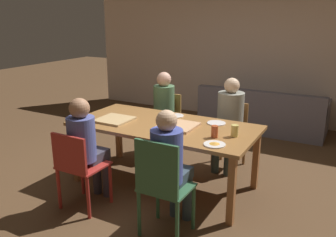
{
  "coord_description": "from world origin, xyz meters",
  "views": [
    {
      "loc": [
        1.94,
        -3.44,
        2.02
      ],
      "look_at": [
        0.0,
        0.1,
        0.82
      ],
      "focal_mm": 37.66,
      "sensor_mm": 36.0,
      "label": 1
    }
  ],
  "objects_px": {
    "plate_0": "(214,144)",
    "couch": "(262,115)",
    "chair_2": "(166,121)",
    "person_3": "(170,161)",
    "plate_2": "(175,116)",
    "person_2": "(162,108)",
    "chair_1": "(231,130)",
    "person_0": "(86,143)",
    "plate_1": "(216,123)",
    "pizza_box_1": "(115,120)",
    "chair_0": "(78,165)",
    "pizza_box_0": "(178,126)",
    "drinking_glass_1": "(215,132)",
    "drinking_glass_0": "(235,131)",
    "dining_table": "(164,130)",
    "person_1": "(229,116)",
    "chair_3": "(162,183)"
  },
  "relations": [
    {
      "from": "chair_0",
      "to": "chair_3",
      "type": "relative_size",
      "value": 0.89
    },
    {
      "from": "person_0",
      "to": "person_3",
      "type": "bearing_deg",
      "value": -0.29
    },
    {
      "from": "pizza_box_0",
      "to": "plate_2",
      "type": "bearing_deg",
      "value": 122.21
    },
    {
      "from": "dining_table",
      "to": "drinking_glass_1",
      "type": "bearing_deg",
      "value": -12.43
    },
    {
      "from": "chair_2",
      "to": "person_3",
      "type": "distance_m",
      "value": 2.05
    },
    {
      "from": "chair_3",
      "to": "couch",
      "type": "height_order",
      "value": "chair_3"
    },
    {
      "from": "dining_table",
      "to": "plate_1",
      "type": "distance_m",
      "value": 0.63
    },
    {
      "from": "plate_2",
      "to": "drinking_glass_1",
      "type": "relative_size",
      "value": 1.66
    },
    {
      "from": "couch",
      "to": "drinking_glass_0",
      "type": "bearing_deg",
      "value": -82.18
    },
    {
      "from": "plate_2",
      "to": "person_2",
      "type": "bearing_deg",
      "value": 134.46
    },
    {
      "from": "plate_0",
      "to": "person_3",
      "type": "bearing_deg",
      "value": -121.31
    },
    {
      "from": "couch",
      "to": "chair_1",
      "type": "bearing_deg",
      "value": -89.33
    },
    {
      "from": "chair_1",
      "to": "chair_0",
      "type": "bearing_deg",
      "value": -118.13
    },
    {
      "from": "plate_0",
      "to": "couch",
      "type": "xyz_separation_m",
      "value": [
        -0.29,
        3.08,
        -0.51
      ]
    },
    {
      "from": "person_1",
      "to": "plate_0",
      "type": "height_order",
      "value": "person_1"
    },
    {
      "from": "person_0",
      "to": "chair_3",
      "type": "relative_size",
      "value": 1.23
    },
    {
      "from": "person_1",
      "to": "chair_2",
      "type": "xyz_separation_m",
      "value": [
        -1.02,
        0.13,
        -0.25
      ]
    },
    {
      "from": "dining_table",
      "to": "couch",
      "type": "bearing_deg",
      "value": 79.77
    },
    {
      "from": "chair_2",
      "to": "person_2",
      "type": "distance_m",
      "value": 0.28
    },
    {
      "from": "drinking_glass_1",
      "to": "plate_2",
      "type": "bearing_deg",
      "value": 145.09
    },
    {
      "from": "person_0",
      "to": "plate_1",
      "type": "bearing_deg",
      "value": 46.78
    },
    {
      "from": "chair_0",
      "to": "chair_3",
      "type": "xyz_separation_m",
      "value": [
        1.02,
        -0.02,
        0.05
      ]
    },
    {
      "from": "plate_0",
      "to": "person_2",
      "type": "bearing_deg",
      "value": 137.01
    },
    {
      "from": "person_1",
      "to": "pizza_box_0",
      "type": "distance_m",
      "value": 0.91
    },
    {
      "from": "person_3",
      "to": "pizza_box_1",
      "type": "height_order",
      "value": "person_3"
    },
    {
      "from": "chair_2",
      "to": "drinking_glass_1",
      "type": "xyz_separation_m",
      "value": [
        1.2,
        -1.12,
        0.36
      ]
    },
    {
      "from": "person_0",
      "to": "drinking_glass_1",
      "type": "height_order",
      "value": "person_0"
    },
    {
      "from": "chair_2",
      "to": "pizza_box_1",
      "type": "bearing_deg",
      "value": -94.56
    },
    {
      "from": "person_0",
      "to": "person_1",
      "type": "xyz_separation_m",
      "value": [
        1.02,
        1.63,
        0.02
      ]
    },
    {
      "from": "drinking_glass_1",
      "to": "pizza_box_1",
      "type": "bearing_deg",
      "value": -179.42
    },
    {
      "from": "pizza_box_0",
      "to": "couch",
      "type": "height_order",
      "value": "pizza_box_0"
    },
    {
      "from": "chair_1",
      "to": "plate_1",
      "type": "height_order",
      "value": "chair_1"
    },
    {
      "from": "plate_1",
      "to": "person_3",
      "type": "bearing_deg",
      "value": -91.2
    },
    {
      "from": "chair_2",
      "to": "couch",
      "type": "height_order",
      "value": "chair_2"
    },
    {
      "from": "plate_2",
      "to": "couch",
      "type": "bearing_deg",
      "value": 77.44
    },
    {
      "from": "dining_table",
      "to": "chair_0",
      "type": "distance_m",
      "value": 1.08
    },
    {
      "from": "chair_1",
      "to": "pizza_box_1",
      "type": "bearing_deg",
      "value": -134.39
    },
    {
      "from": "chair_2",
      "to": "pizza_box_1",
      "type": "xyz_separation_m",
      "value": [
        -0.09,
        -1.13,
        0.31
      ]
    },
    {
      "from": "chair_2",
      "to": "drinking_glass_1",
      "type": "height_order",
      "value": "drinking_glass_1"
    },
    {
      "from": "chair_0",
      "to": "pizza_box_0",
      "type": "relative_size",
      "value": 2.16
    },
    {
      "from": "person_0",
      "to": "chair_2",
      "type": "relative_size",
      "value": 1.37
    },
    {
      "from": "chair_1",
      "to": "person_2",
      "type": "distance_m",
      "value": 1.05
    },
    {
      "from": "person_0",
      "to": "person_3",
      "type": "distance_m",
      "value": 1.02
    },
    {
      "from": "dining_table",
      "to": "pizza_box_0",
      "type": "height_order",
      "value": "pizza_box_0"
    },
    {
      "from": "plate_0",
      "to": "plate_2",
      "type": "bearing_deg",
      "value": 138.58
    },
    {
      "from": "plate_0",
      "to": "couch",
      "type": "bearing_deg",
      "value": 95.3
    },
    {
      "from": "chair_1",
      "to": "drinking_glass_0",
      "type": "height_order",
      "value": "drinking_glass_0"
    },
    {
      "from": "plate_0",
      "to": "drinking_glass_1",
      "type": "distance_m",
      "value": 0.23
    },
    {
      "from": "couch",
      "to": "chair_2",
      "type": "bearing_deg",
      "value": -119.56
    },
    {
      "from": "plate_1",
      "to": "couch",
      "type": "height_order",
      "value": "plate_1"
    }
  ]
}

